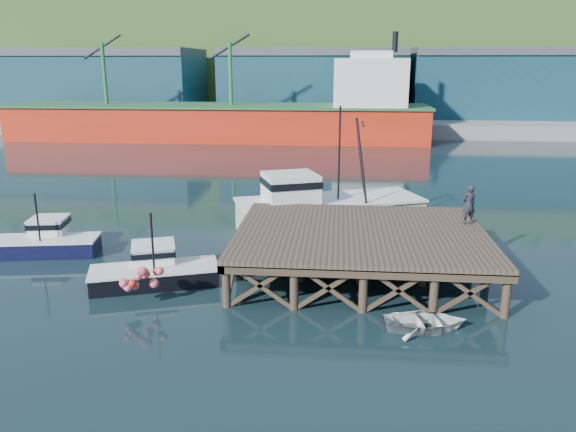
# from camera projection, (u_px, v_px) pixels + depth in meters

# --- Properties ---
(ground) EXTENTS (300.00, 300.00, 0.00)m
(ground) POSITION_uv_depth(u_px,v_px,m) (249.00, 268.00, 28.25)
(ground) COLOR black
(ground) RESTS_ON ground
(wharf) EXTENTS (12.00, 10.00, 2.62)m
(wharf) POSITION_uv_depth(u_px,v_px,m) (361.00, 235.00, 27.07)
(wharf) COLOR brown
(wharf) RESTS_ON ground
(far_quay) EXTENTS (160.00, 40.00, 2.00)m
(far_quay) POSITION_uv_depth(u_px,v_px,m) (314.00, 118.00, 95.22)
(far_quay) COLOR gray
(far_quay) RESTS_ON ground
(warehouse_left) EXTENTS (32.00, 16.00, 9.00)m
(warehouse_left) POSITION_uv_depth(u_px,v_px,m) (100.00, 85.00, 92.07)
(warehouse_left) COLOR #1A4857
(warehouse_left) RESTS_ON far_quay
(warehouse_mid) EXTENTS (28.00, 16.00, 9.00)m
(warehouse_mid) POSITION_uv_depth(u_px,v_px,m) (313.00, 85.00, 88.97)
(warehouse_mid) COLOR #1A4857
(warehouse_mid) RESTS_ON far_quay
(warehouse_right) EXTENTS (30.00, 16.00, 9.00)m
(warehouse_right) POSITION_uv_depth(u_px,v_px,m) (508.00, 86.00, 86.31)
(warehouse_right) COLOR #1A4857
(warehouse_right) RESTS_ON far_quay
(cargo_ship) EXTENTS (55.50, 10.00, 13.75)m
(cargo_ship) POSITION_uv_depth(u_px,v_px,m) (243.00, 115.00, 74.23)
(cargo_ship) COLOR red
(cargo_ship) RESTS_ON ground
(hillside) EXTENTS (220.00, 50.00, 22.00)m
(hillside) POSITION_uv_depth(u_px,v_px,m) (321.00, 58.00, 121.40)
(hillside) COLOR #2D511E
(hillside) RESTS_ON ground
(boat_navy) EXTENTS (5.87, 3.54, 3.50)m
(boat_navy) POSITION_uv_depth(u_px,v_px,m) (46.00, 240.00, 30.28)
(boat_navy) COLOR black
(boat_navy) RESTS_ON ground
(boat_black) EXTENTS (6.21, 5.15, 3.60)m
(boat_black) POSITION_uv_depth(u_px,v_px,m) (154.00, 269.00, 26.17)
(boat_black) COLOR black
(boat_black) RESTS_ON ground
(trawler) EXTENTS (11.97, 7.82, 7.55)m
(trawler) POSITION_uv_depth(u_px,v_px,m) (326.00, 205.00, 34.46)
(trawler) COLOR #CCC684
(trawler) RESTS_ON ground
(dinghy) EXTENTS (3.42, 2.61, 0.66)m
(dinghy) POSITION_uv_depth(u_px,v_px,m) (425.00, 322.00, 21.62)
(dinghy) COLOR silver
(dinghy) RESTS_ON ground
(dockworker) EXTENTS (0.85, 0.70, 2.00)m
(dockworker) POSITION_uv_depth(u_px,v_px,m) (469.00, 205.00, 28.02)
(dockworker) COLOR black
(dockworker) RESTS_ON wharf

